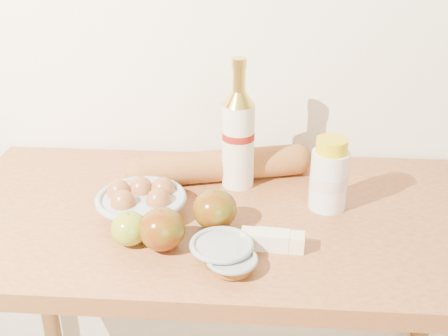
{
  "coord_description": "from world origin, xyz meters",
  "views": [
    {
      "loc": [
        0.07,
        0.15,
        1.52
      ],
      "look_at": [
        0.0,
        1.15,
        1.02
      ],
      "focal_mm": 45.0,
      "sensor_mm": 36.0,
      "label": 1
    }
  ],
  "objects": [
    {
      "name": "apple_yellowgreen",
      "position": [
        -0.18,
        1.05,
        0.93
      ],
      "size": [
        0.09,
        0.09,
        0.07
      ],
      "rotation": [
        0.0,
        0.0,
        0.36
      ],
      "color": "#A79021",
      "rests_on": "table"
    },
    {
      "name": "egg_bowl",
      "position": [
        -0.18,
        1.16,
        0.93
      ],
      "size": [
        0.23,
        0.23,
        0.07
      ],
      "rotation": [
        0.0,
        0.0,
        0.2
      ],
      "color": "#95A39D",
      "rests_on": "table"
    },
    {
      "name": "apple_redgreen_front",
      "position": [
        -0.11,
        1.04,
        0.94
      ],
      "size": [
        0.11,
        0.11,
        0.08
      ],
      "rotation": [
        0.0,
        0.0,
        -0.2
      ],
      "color": "#810707",
      "rests_on": "table"
    },
    {
      "name": "apple_redgreen_right",
      "position": [
        -0.02,
        1.12,
        0.94
      ],
      "size": [
        0.1,
        0.1,
        0.08
      ],
      "rotation": [
        0.0,
        0.0,
        -0.09
      ],
      "color": "maroon",
      "rests_on": "table"
    },
    {
      "name": "bourbon_bottle",
      "position": [
        0.02,
        1.31,
        1.02
      ],
      "size": [
        0.1,
        0.1,
        0.3
      ],
      "rotation": [
        0.0,
        0.0,
        0.38
      ],
      "color": "beige",
      "rests_on": "table"
    },
    {
      "name": "sugar_bowl",
      "position": [
        0.01,
        1.01,
        0.92
      ],
      "size": [
        0.12,
        0.12,
        0.03
      ],
      "rotation": [
        0.0,
        0.0,
        -0.01
      ],
      "color": "gray",
      "rests_on": "table"
    },
    {
      "name": "syrup_bowl",
      "position": [
        0.03,
        0.98,
        0.91
      ],
      "size": [
        0.11,
        0.11,
        0.03
      ],
      "rotation": [
        0.0,
        0.0,
        -0.16
      ],
      "color": "gray",
      "rests_on": "table"
    },
    {
      "name": "baguette",
      "position": [
        -0.02,
        1.33,
        0.94
      ],
      "size": [
        0.45,
        0.18,
        0.07
      ],
      "rotation": [
        0.0,
        0.0,
        0.26
      ],
      "color": "#AF6F35",
      "rests_on": "table"
    },
    {
      "name": "butter_stick",
      "position": [
        0.1,
        1.05,
        0.92
      ],
      "size": [
        0.12,
        0.04,
        0.04
      ],
      "rotation": [
        0.0,
        0.0,
        -0.09
      ],
      "color": "beige",
      "rests_on": "table"
    },
    {
      "name": "cream_bottle",
      "position": [
        0.22,
        1.22,
        0.97
      ],
      "size": [
        0.09,
        0.09,
        0.16
      ],
      "rotation": [
        0.0,
        0.0,
        0.12
      ],
      "color": "silver",
      "rests_on": "table"
    },
    {
      "name": "table",
      "position": [
        0.0,
        1.18,
        0.78
      ],
      "size": [
        1.2,
        0.6,
        0.9
      ],
      "color": "#AC6837",
      "rests_on": "ground"
    }
  ]
}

